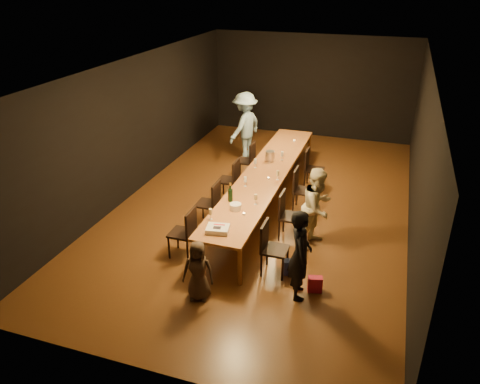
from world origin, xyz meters
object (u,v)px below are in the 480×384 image
(chair_left_0, at_px, (182,232))
(plate_stack, at_px, (236,207))
(chair_right_0, at_px, (275,249))
(birthday_cake, at_px, (218,229))
(chair_left_2, at_px, (228,180))
(chair_right_1, at_px, (291,216))
(child, at_px, (198,271))
(woman_birthday, at_px, (300,255))
(woman_tan, at_px, (317,207))
(man_blue, at_px, (245,126))
(ice_bucket, at_px, (270,156))
(chair_right_2, at_px, (304,190))
(champagne_bottle, at_px, (230,192))
(chair_right_3, at_px, (314,169))
(table, at_px, (265,175))
(chair_left_3, at_px, (245,160))
(chair_left_1, at_px, (207,203))

(chair_left_0, relative_size, plate_stack, 4.42)
(chair_right_0, distance_m, birthday_cake, 1.01)
(chair_left_2, bearing_deg, chair_right_0, -144.69)
(chair_right_1, relative_size, child, 0.93)
(chair_right_1, height_order, woman_birthday, woman_birthday)
(woman_tan, xyz_separation_m, man_blue, (-2.60, 3.72, 0.14))
(plate_stack, bearing_deg, birthday_cake, -92.06)
(woman_tan, relative_size, ice_bucket, 6.61)
(chair_right_2, xyz_separation_m, champagne_bottle, (-1.11, -1.50, 0.47))
(chair_right_3, bearing_deg, table, -35.31)
(child, bearing_deg, chair_left_0, 115.54)
(champagne_bottle, bearing_deg, chair_left_3, 102.43)
(chair_left_0, bearing_deg, champagne_bottle, -33.43)
(chair_right_1, bearing_deg, chair_left_1, -90.00)
(woman_tan, height_order, birthday_cake, woman_tan)
(chair_right_1, height_order, chair_left_2, same)
(table, xyz_separation_m, ice_bucket, (-0.09, 0.69, 0.16))
(chair_left_0, xyz_separation_m, champagne_bottle, (0.59, 0.90, 0.47))
(chair_right_2, bearing_deg, chair_left_2, -90.00)
(woman_tan, bearing_deg, champagne_bottle, 122.35)
(ice_bucket, bearing_deg, champagne_bottle, -94.34)
(plate_stack, bearing_deg, chair_left_2, 113.96)
(table, relative_size, chair_left_2, 6.45)
(chair_right_2, bearing_deg, woman_birthday, 9.97)
(chair_left_2, bearing_deg, woman_tan, -119.64)
(chair_right_1, relative_size, champagne_bottle, 2.50)
(chair_left_0, xyz_separation_m, chair_left_2, (0.00, 2.40, 0.00))
(champagne_bottle, bearing_deg, table, 80.33)
(chair_left_2, bearing_deg, man_blue, 9.53)
(chair_right_0, height_order, chair_right_1, same)
(chair_right_1, distance_m, chair_left_2, 2.08)
(chair_right_2, bearing_deg, table, -90.00)
(table, distance_m, chair_left_0, 2.56)
(chair_left_1, bearing_deg, plate_stack, -126.67)
(birthday_cake, xyz_separation_m, plate_stack, (0.03, 0.81, 0.02))
(chair_right_0, relative_size, ice_bucket, 4.07)
(woman_birthday, relative_size, champagne_bottle, 4.02)
(chair_right_2, relative_size, chair_left_0, 1.00)
(chair_right_0, relative_size, chair_right_2, 1.00)
(table, relative_size, chair_right_0, 6.45)
(chair_right_3, height_order, child, child)
(chair_left_0, bearing_deg, chair_left_2, 0.00)
(chair_right_1, bearing_deg, woman_birthday, 16.87)
(table, bearing_deg, chair_right_2, 0.00)
(chair_right_1, xyz_separation_m, man_blue, (-2.12, 3.68, 0.43))
(table, height_order, plate_stack, plate_stack)
(chair_right_0, relative_size, birthday_cake, 2.25)
(chair_right_1, xyz_separation_m, chair_left_2, (-1.70, 1.20, 0.00))
(chair_right_2, height_order, birthday_cake, chair_right_2)
(chair_right_3, bearing_deg, birthday_cake, -13.75)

